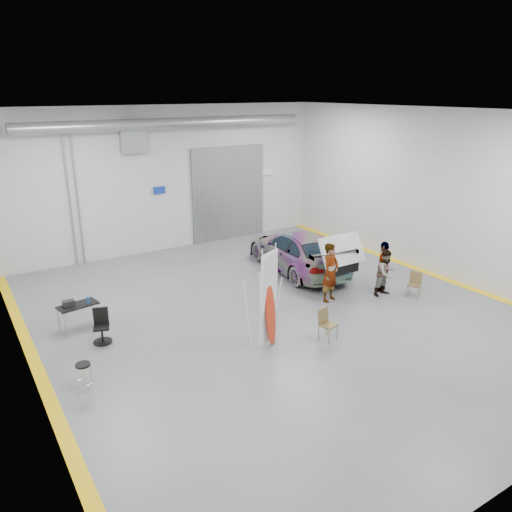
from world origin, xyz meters
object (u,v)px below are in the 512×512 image
person_c (383,266)px  folding_chair_near (328,331)px  person_a (330,272)px  sedan_car (298,251)px  surfboard_display (267,307)px  folding_chair_far (413,290)px  person_b (386,273)px  shop_stool (84,377)px  work_table (75,305)px  office_chair (101,328)px

person_c → folding_chair_near: 4.33m
person_a → sedan_car: bearing=55.7°
surfboard_display → folding_chair_far: (5.93, 0.16, -0.87)m
person_b → folding_chair_near: bearing=-160.1°
person_c → surfboard_display: surfboard_display is taller
shop_stool → work_table: bearing=79.2°
sedan_car → folding_chair_near: (-2.67, -4.95, -0.48)m
person_a → shop_stool: person_a is taller
folding_chair_near → shop_stool: size_ratio=1.25×
person_a → folding_chair_far: person_a is taller
sedan_car → folding_chair_far: 4.52m
folding_chair_near → folding_chair_far: (4.34, 0.78, -0.01)m
sedan_car → work_table: sedan_car is taller
sedan_car → person_c: 3.42m
person_c → office_chair: size_ratio=1.85×
folding_chair_near → work_table: work_table is taller
sedan_car → person_b: 3.67m
person_a → folding_chair_far: size_ratio=2.31×
surfboard_display → folding_chair_far: 5.99m
sedan_car → office_chair: sedan_car is taller
sedan_car → office_chair: (-7.98, -1.75, -0.34)m
folding_chair_near → office_chair: office_chair is taller
sedan_car → office_chair: bearing=19.5°
person_b → folding_chair_far: size_ratio=1.88×
person_a → work_table: 7.84m
sedan_car → folding_chair_far: sedan_car is taller
person_b → folding_chair_near: person_b is taller
person_a → person_b: person_a is taller
person_a → folding_chair_near: size_ratio=2.23×
folding_chair_far → work_table: size_ratio=0.71×
person_a → surfboard_display: size_ratio=0.70×
work_table → shop_stool: bearing=-100.8°
sedan_car → person_a: (-0.87, -2.90, 0.22)m
person_a → surfboard_display: bearing=-174.7°
person_b → work_table: 9.81m
person_b → person_c: person_c is taller
sedan_car → office_chair: 8.18m
person_b → shop_stool: 9.98m
person_a → work_table: person_a is taller
sedan_car → shop_stool: size_ratio=7.47×
person_a → person_c: size_ratio=1.11×
folding_chair_far → office_chair: 9.94m
person_a → person_c: bearing=-25.4°
folding_chair_near → work_table: bearing=129.4°
person_c → person_a: bearing=-36.0°
person_c → folding_chair_far: bearing=85.3°
person_b → folding_chair_near: size_ratio=1.82×
folding_chair_far → shop_stool: folding_chair_far is taller
folding_chair_near → shop_stool: (-6.29, 1.07, 0.07)m
shop_stool → office_chair: bearing=65.1°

